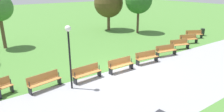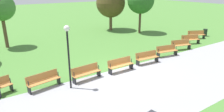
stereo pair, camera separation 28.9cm
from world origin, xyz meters
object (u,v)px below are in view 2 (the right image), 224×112
object	(u,v)px
bench_3	(167,51)
bench_5	(120,65)
tree_2	(1,7)
tree_0	(111,3)
bench_6	(86,72)
bench_7	(44,80)
bench_4	(147,57)
bench_1	(190,39)
bench_0	(196,34)
trash_bin	(205,33)
bench_2	(181,45)
tree_3	(141,0)
lamp_post	(68,45)

from	to	relation	value
bench_3	bench_5	size ratio (longest dim) A/B	1.03
bench_5	tree_2	bearing A→B (deg)	-62.40
bench_3	tree_0	distance (m)	11.98
bench_6	bench_7	size ratio (longest dim) A/B	0.99
bench_7	bench_4	bearing A→B (deg)	167.45
bench_3	bench_7	size ratio (longest dim) A/B	1.00
bench_5	bench_7	distance (m)	5.08
bench_1	bench_3	xyz separation A→B (m)	(4.91, 1.31, 0.00)
bench_0	bench_3	xyz separation A→B (m)	(7.25, 2.29, 0.00)
bench_7	trash_bin	bearing A→B (deg)	177.28
bench_2	bench_4	size ratio (longest dim) A/B	1.01
bench_4	bench_7	distance (m)	7.61
bench_3	bench_5	world-z (taller)	same
bench_4	tree_3	bearing A→B (deg)	-123.06
tree_2	lamp_post	bearing A→B (deg)	99.06
bench_4	lamp_post	bearing A→B (deg)	9.66
bench_4	bench_6	bearing A→B (deg)	5.02
bench_2	bench_0	bearing A→B (deg)	-144.92
bench_5	tree_2	world-z (taller)	tree_2
bench_0	bench_5	size ratio (longest dim) A/B	1.01
trash_bin	bench_0	bearing A→B (deg)	5.76
bench_6	lamp_post	size ratio (longest dim) A/B	0.53
bench_7	tree_0	xyz separation A→B (m)	(-12.12, -11.42, 3.01)
bench_2	tree_3	world-z (taller)	tree_3
bench_1	bench_4	world-z (taller)	same
tree_0	lamp_post	bearing A→B (deg)	48.52
bench_3	bench_2	bearing A→B (deg)	-157.45
bench_4	tree_0	size ratio (longest dim) A/B	0.36
bench_5	bench_7	size ratio (longest dim) A/B	0.97
bench_4	bench_5	xyz separation A→B (m)	(2.54, 0.11, 0.00)
trash_bin	bench_7	bearing A→B (deg)	7.32
bench_3	tree_0	bearing A→B (deg)	-89.86
bench_1	tree_0	bearing A→B (deg)	-53.84
bench_4	bench_5	world-z (taller)	same
bench_4	bench_6	xyz separation A→B (m)	(5.08, 0.00, 0.00)
bench_2	bench_6	bearing A→B (deg)	20.07
tree_0	tree_2	distance (m)	12.67
bench_1	tree_3	distance (m)	7.62
bench_6	trash_bin	distance (m)	17.05
bench_4	trash_bin	xyz separation A→B (m)	(-11.74, -2.82, -0.06)
bench_7	lamp_post	size ratio (longest dim) A/B	0.54
bench_7	bench_6	bearing A→B (deg)	162.45
lamp_post	trash_bin	xyz separation A→B (m)	(-18.07, -3.33, -2.13)
tree_0	lamp_post	size ratio (longest dim) A/B	1.48
bench_1	bench_7	size ratio (longest dim) A/B	1.00
bench_5	bench_0	bearing A→B (deg)	-167.50
bench_6	bench_3	bearing A→B (deg)	177.48
bench_5	bench_4	bearing A→B (deg)	-177.50
tree_0	lamp_post	distance (m)	16.40
bench_1	bench_5	size ratio (longest dim) A/B	1.02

